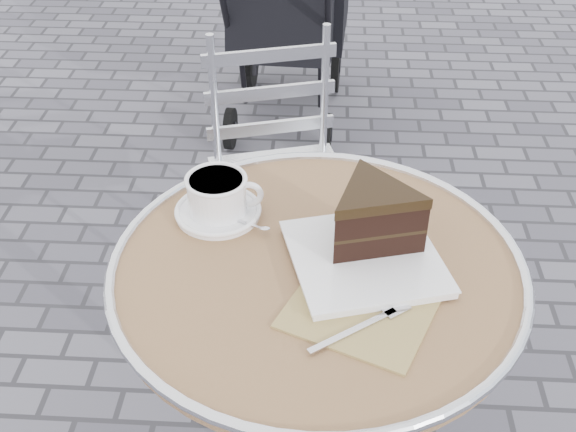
# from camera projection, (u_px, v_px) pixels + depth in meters

# --- Properties ---
(cafe_table) EXTENTS (0.72, 0.72, 0.74)m
(cafe_table) POSITION_uv_depth(u_px,v_px,m) (315.00, 333.00, 1.33)
(cafe_table) COLOR silver
(cafe_table) RESTS_ON ground
(cappuccino_set) EXTENTS (0.17, 0.16, 0.08)m
(cappuccino_set) POSITION_uv_depth(u_px,v_px,m) (218.00, 199.00, 1.32)
(cappuccino_set) COLOR white
(cappuccino_set) RESTS_ON cafe_table
(cake_plate_set) EXTENTS (0.30, 0.40, 0.13)m
(cake_plate_set) POSITION_uv_depth(u_px,v_px,m) (372.00, 227.00, 1.22)
(cake_plate_set) COLOR #9E8256
(cake_plate_set) RESTS_ON cafe_table
(bistro_chair) EXTENTS (0.45, 0.45, 0.81)m
(bistro_chair) POSITION_uv_depth(u_px,v_px,m) (276.00, 145.00, 1.99)
(bistro_chair) COLOR silver
(bistro_chair) RESTS_ON ground
(baby_stroller) EXTENTS (0.48, 0.94, 0.96)m
(baby_stroller) POSITION_uv_depth(u_px,v_px,m) (288.00, 16.00, 2.93)
(baby_stroller) COLOR black
(baby_stroller) RESTS_ON ground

